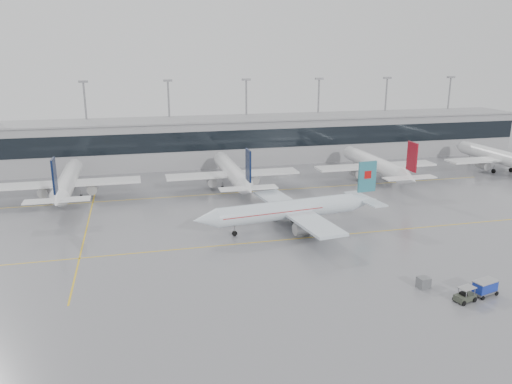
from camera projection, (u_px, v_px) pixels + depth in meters
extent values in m
plane|color=gray|center=(274.00, 241.00, 80.94)|extent=(320.00, 320.00, 0.00)
cube|color=yellow|center=(274.00, 241.00, 80.93)|extent=(120.00, 0.25, 0.01)
cube|color=yellow|center=(236.00, 193.00, 109.00)|extent=(120.00, 0.25, 0.01)
cube|color=yellow|center=(87.00, 226.00, 88.02)|extent=(0.25, 60.00, 0.01)
cube|color=gray|center=(212.00, 142.00, 137.34)|extent=(180.00, 15.00, 12.00)
cube|color=black|center=(217.00, 141.00, 129.88)|extent=(180.00, 0.20, 5.00)
cube|color=gray|center=(212.00, 119.00, 135.69)|extent=(182.00, 16.00, 0.40)
cylinder|color=gray|center=(87.00, 125.00, 133.98)|extent=(0.50, 0.50, 22.00)
cube|color=gray|center=(83.00, 82.00, 130.97)|extent=(2.40, 1.00, 0.60)
cylinder|color=gray|center=(170.00, 122.00, 139.07)|extent=(0.50, 0.50, 22.00)
cube|color=gray|center=(168.00, 81.00, 136.06)|extent=(2.40, 1.00, 0.60)
cylinder|color=gray|center=(246.00, 120.00, 144.17)|extent=(0.50, 0.50, 22.00)
cube|color=gray|center=(246.00, 80.00, 141.15)|extent=(2.40, 1.00, 0.60)
cylinder|color=gray|center=(318.00, 117.00, 149.26)|extent=(0.50, 0.50, 22.00)
cube|color=gray|center=(319.00, 79.00, 146.25)|extent=(2.40, 1.00, 0.60)
cylinder|color=gray|center=(385.00, 115.00, 154.35)|extent=(0.50, 0.50, 22.00)
cube|color=gray|center=(387.00, 78.00, 151.34)|extent=(2.40, 1.00, 0.60)
cylinder|color=gray|center=(447.00, 113.00, 159.45)|extent=(0.50, 0.50, 22.00)
cube|color=gray|center=(451.00, 77.00, 156.43)|extent=(2.40, 1.00, 0.60)
cylinder|color=silver|center=(287.00, 210.00, 85.47)|extent=(25.36, 6.47, 3.30)
cone|color=silver|center=(205.00, 220.00, 80.39)|extent=(4.39, 3.78, 3.30)
cone|color=silver|center=(364.00, 201.00, 90.83)|extent=(5.97, 3.98, 3.30)
cube|color=silver|center=(295.00, 211.00, 86.10)|extent=(8.42, 27.65, 0.45)
cube|color=silver|center=(365.00, 199.00, 90.82)|extent=(4.11, 10.75, 0.25)
cube|color=teal|center=(367.00, 177.00, 89.78)|extent=(3.62, 0.80, 5.63)
cylinder|color=#A4A4A4|center=(305.00, 228.00, 82.01)|extent=(3.84, 2.54, 2.10)
cylinder|color=#A4A4A4|center=(281.00, 212.00, 90.64)|extent=(3.84, 2.54, 2.10)
cylinder|color=gray|center=(234.00, 229.00, 82.76)|extent=(0.20, 0.20, 1.39)
cylinder|color=black|center=(235.00, 233.00, 82.94)|extent=(0.93, 0.41, 0.90)
cylinder|color=gray|center=(307.00, 225.00, 84.60)|extent=(0.24, 0.24, 1.39)
cylinder|color=black|center=(307.00, 229.00, 84.79)|extent=(1.15, 0.59, 1.10)
cylinder|color=gray|center=(294.00, 216.00, 89.27)|extent=(0.24, 0.24, 1.39)
cylinder|color=black|center=(293.00, 220.00, 89.46)|extent=(1.15, 0.59, 1.10)
cube|color=#B70F0F|center=(367.00, 175.00, 89.67)|extent=(1.45, 0.62, 1.40)
cube|color=#B70F0F|center=(271.00, 211.00, 84.37)|extent=(18.28, 5.59, 0.12)
cylinder|color=white|center=(68.00, 180.00, 104.56)|extent=(3.59, 27.36, 3.59)
cone|color=white|center=(75.00, 164.00, 119.23)|extent=(3.59, 4.00, 3.59)
cone|color=white|center=(58.00, 202.00, 89.15)|extent=(3.59, 5.60, 3.59)
cube|color=white|center=(67.00, 183.00, 103.27)|extent=(29.64, 5.00, 0.45)
cube|color=white|center=(57.00, 200.00, 88.88)|extent=(11.40, 2.80, 0.25)
cube|color=black|center=(54.00, 176.00, 87.48)|extent=(0.35, 3.60, 6.12)
cylinder|color=#A4A4A4|center=(44.00, 191.00, 103.02)|extent=(2.10, 3.60, 2.10)
cylinder|color=#A4A4A4|center=(92.00, 188.00, 105.25)|extent=(2.10, 3.60, 2.10)
cylinder|color=gray|center=(74.00, 180.00, 115.24)|extent=(0.20, 0.20, 1.56)
cylinder|color=black|center=(75.00, 183.00, 115.45)|extent=(0.30, 0.90, 0.90)
cylinder|color=gray|center=(54.00, 195.00, 102.28)|extent=(0.24, 0.24, 1.56)
cylinder|color=black|center=(55.00, 199.00, 102.49)|extent=(0.45, 1.10, 1.10)
cylinder|color=gray|center=(81.00, 193.00, 103.49)|extent=(0.24, 0.24, 1.56)
cylinder|color=black|center=(81.00, 197.00, 103.69)|extent=(0.45, 1.10, 1.10)
cylinder|color=white|center=(232.00, 171.00, 112.67)|extent=(3.59, 27.36, 3.59)
cone|color=white|center=(220.00, 157.00, 127.34)|extent=(3.59, 4.00, 3.59)
cone|color=white|center=(248.00, 189.00, 97.25)|extent=(3.59, 5.60, 3.59)
cube|color=white|center=(233.00, 174.00, 111.37)|extent=(29.64, 5.00, 0.45)
cube|color=white|center=(248.00, 188.00, 96.98)|extent=(11.40, 2.80, 0.25)
cube|color=black|center=(248.00, 165.00, 95.58)|extent=(0.35, 3.60, 6.12)
cylinder|color=#A4A4A4|center=(211.00, 181.00, 111.13)|extent=(2.10, 3.60, 2.10)
cylinder|color=#A4A4A4|center=(253.00, 179.00, 113.35)|extent=(2.10, 3.60, 2.10)
cylinder|color=gray|center=(223.00, 171.00, 123.34)|extent=(0.20, 0.20, 1.56)
cylinder|color=black|center=(223.00, 175.00, 123.55)|extent=(0.30, 0.90, 0.90)
cylinder|color=gray|center=(222.00, 185.00, 110.39)|extent=(0.24, 0.24, 1.56)
cylinder|color=black|center=(222.00, 188.00, 110.59)|extent=(0.45, 1.10, 1.10)
cylinder|color=gray|center=(245.00, 183.00, 111.59)|extent=(0.24, 0.24, 1.56)
cylinder|color=black|center=(245.00, 187.00, 111.80)|extent=(0.45, 1.10, 1.10)
cylinder|color=white|center=(373.00, 163.00, 120.77)|extent=(3.59, 27.36, 3.59)
cone|color=white|center=(347.00, 151.00, 135.44)|extent=(3.59, 4.00, 3.59)
cone|color=white|center=(409.00, 179.00, 105.35)|extent=(3.59, 5.60, 3.59)
cube|color=white|center=(376.00, 166.00, 119.47)|extent=(29.64, 5.00, 0.45)
cube|color=white|center=(410.00, 178.00, 105.08)|extent=(11.40, 2.80, 0.25)
cube|color=maroon|center=(412.00, 157.00, 103.68)|extent=(0.35, 3.60, 6.12)
cylinder|color=#A4A4A4|center=(356.00, 173.00, 119.23)|extent=(2.10, 3.60, 2.10)
cylinder|color=#A4A4A4|center=(393.00, 170.00, 121.45)|extent=(2.10, 3.60, 2.10)
cylinder|color=gray|center=(354.00, 164.00, 131.45)|extent=(0.20, 0.20, 1.56)
cylinder|color=black|center=(354.00, 167.00, 131.66)|extent=(0.30, 0.90, 0.90)
cylinder|color=gray|center=(367.00, 176.00, 118.49)|extent=(0.24, 0.24, 1.56)
cylinder|color=black|center=(367.00, 179.00, 118.70)|extent=(0.45, 1.10, 1.10)
cylinder|color=gray|center=(387.00, 175.00, 119.69)|extent=(0.24, 0.24, 1.56)
cylinder|color=black|center=(387.00, 178.00, 119.90)|extent=(0.45, 1.10, 1.10)
cylinder|color=white|center=(497.00, 156.00, 128.87)|extent=(3.59, 27.36, 3.59)
cone|color=white|center=(459.00, 146.00, 143.54)|extent=(3.59, 4.00, 3.59)
cube|color=white|center=(501.00, 159.00, 127.58)|extent=(29.64, 5.00, 0.45)
cylinder|color=#A4A4A4|center=(483.00, 165.00, 127.33)|extent=(2.10, 3.60, 2.10)
cylinder|color=gray|center=(470.00, 158.00, 139.55)|extent=(0.20, 0.20, 1.56)
cylinder|color=black|center=(469.00, 161.00, 139.76)|extent=(0.30, 0.90, 0.90)
cylinder|color=gray|center=(494.00, 168.00, 126.59)|extent=(0.24, 0.24, 1.56)
cylinder|color=black|center=(494.00, 171.00, 126.80)|extent=(0.45, 1.10, 1.10)
cylinder|color=gray|center=(511.00, 167.00, 127.80)|extent=(0.24, 0.24, 1.56)
cylinder|color=black|center=(511.00, 170.00, 128.00)|extent=(0.45, 1.10, 1.10)
cube|color=#373C31|center=(465.00, 297.00, 60.89)|extent=(2.82, 1.97, 0.75)
cube|color=gray|center=(467.00, 288.00, 60.65)|extent=(2.30, 1.84, 0.06)
cube|color=black|center=(463.00, 294.00, 60.62)|extent=(0.73, 0.96, 0.43)
cylinder|color=gray|center=(475.00, 294.00, 61.78)|extent=(1.26, 0.40, 0.09)
cylinder|color=gray|center=(466.00, 295.00, 59.95)|extent=(0.09, 0.09, 0.96)
cylinder|color=gray|center=(458.00, 291.00, 60.95)|extent=(0.09, 0.09, 0.96)
cylinder|color=gray|center=(475.00, 292.00, 60.63)|extent=(0.09, 0.09, 0.96)
cylinder|color=gray|center=(467.00, 288.00, 61.62)|extent=(0.09, 0.09, 0.96)
cylinder|color=black|center=(464.00, 303.00, 59.94)|extent=(0.67, 0.36, 0.64)
cylinder|color=black|center=(454.00, 299.00, 61.11)|extent=(0.67, 0.36, 0.64)
cylinder|color=black|center=(475.00, 300.00, 60.81)|extent=(0.67, 0.36, 0.64)
cylinder|color=black|center=(465.00, 295.00, 61.99)|extent=(0.67, 0.36, 0.64)
cube|color=gray|center=(484.00, 292.00, 62.56)|extent=(3.53, 2.36, 0.19)
cube|color=#1930A4|center=(485.00, 286.00, 62.36)|extent=(3.29, 2.20, 1.29)
cube|color=gray|center=(486.00, 281.00, 62.17)|extent=(3.55, 2.47, 0.11)
cylinder|color=black|center=(483.00, 298.00, 61.34)|extent=(0.57, 0.32, 0.54)
cylinder|color=black|center=(472.00, 293.00, 62.71)|extent=(0.57, 0.32, 0.54)
cylinder|color=black|center=(497.00, 293.00, 62.52)|extent=(0.57, 0.32, 0.54)
cylinder|color=black|center=(486.00, 288.00, 63.89)|extent=(0.57, 0.32, 0.54)
cube|color=slate|center=(423.00, 283.00, 64.44)|extent=(1.57, 1.48, 1.45)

